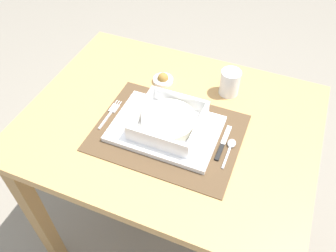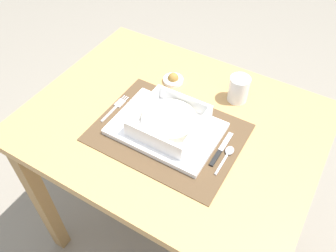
{
  "view_description": "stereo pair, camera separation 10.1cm",
  "coord_description": "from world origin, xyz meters",
  "px_view_note": "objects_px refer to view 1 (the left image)",
  "views": [
    {
      "loc": [
        0.27,
        -0.68,
        1.53
      ],
      "look_at": [
        0.02,
        -0.05,
        0.78
      ],
      "focal_mm": 37.09,
      "sensor_mm": 36.0,
      "label": 1
    },
    {
      "loc": [
        0.36,
        -0.64,
        1.53
      ],
      "look_at": [
        0.02,
        -0.05,
        0.78
      ],
      "focal_mm": 37.09,
      "sensor_mm": 36.0,
      "label": 2
    }
  ],
  "objects_px": {
    "spoon": "(231,146)",
    "bread_knife": "(212,149)",
    "porridge_bowl": "(169,122)",
    "butter_knife": "(222,145)",
    "dining_table": "(170,144)",
    "condiment_saucer": "(163,79)",
    "fork": "(111,112)",
    "drinking_glass": "(230,84)"
  },
  "relations": [
    {
      "from": "spoon",
      "to": "bread_knife",
      "type": "xyz_separation_m",
      "value": [
        -0.05,
        -0.03,
        -0.0
      ]
    },
    {
      "from": "porridge_bowl",
      "to": "butter_knife",
      "type": "height_order",
      "value": "porridge_bowl"
    },
    {
      "from": "dining_table",
      "to": "porridge_bowl",
      "type": "distance_m",
      "value": 0.17
    },
    {
      "from": "condiment_saucer",
      "to": "porridge_bowl",
      "type": "bearing_deg",
      "value": -63.0
    },
    {
      "from": "dining_table",
      "to": "porridge_bowl",
      "type": "height_order",
      "value": "porridge_bowl"
    },
    {
      "from": "fork",
      "to": "drinking_glass",
      "type": "bearing_deg",
      "value": 40.73
    },
    {
      "from": "bread_knife",
      "to": "condiment_saucer",
      "type": "distance_m",
      "value": 0.33
    },
    {
      "from": "bread_knife",
      "to": "condiment_saucer",
      "type": "bearing_deg",
      "value": 132.51
    },
    {
      "from": "butter_knife",
      "to": "condiment_saucer",
      "type": "height_order",
      "value": "condiment_saucer"
    },
    {
      "from": "porridge_bowl",
      "to": "drinking_glass",
      "type": "height_order",
      "value": "drinking_glass"
    },
    {
      "from": "butter_knife",
      "to": "bread_knife",
      "type": "relative_size",
      "value": 1.0
    },
    {
      "from": "dining_table",
      "to": "spoon",
      "type": "distance_m",
      "value": 0.24
    },
    {
      "from": "dining_table",
      "to": "porridge_bowl",
      "type": "bearing_deg",
      "value": -72.0
    },
    {
      "from": "fork",
      "to": "butter_knife",
      "type": "distance_m",
      "value": 0.36
    },
    {
      "from": "butter_knife",
      "to": "condiment_saucer",
      "type": "distance_m",
      "value": 0.34
    },
    {
      "from": "fork",
      "to": "spoon",
      "type": "bearing_deg",
      "value": 4.92
    },
    {
      "from": "condiment_saucer",
      "to": "spoon",
      "type": "bearing_deg",
      "value": -34.07
    },
    {
      "from": "dining_table",
      "to": "bread_knife",
      "type": "height_order",
      "value": "bread_knife"
    },
    {
      "from": "fork",
      "to": "bread_knife",
      "type": "xyz_separation_m",
      "value": [
        0.34,
        -0.02,
        0.0
      ]
    },
    {
      "from": "fork",
      "to": "spoon",
      "type": "distance_m",
      "value": 0.38
    },
    {
      "from": "spoon",
      "to": "bread_knife",
      "type": "bearing_deg",
      "value": -149.3
    },
    {
      "from": "condiment_saucer",
      "to": "dining_table",
      "type": "bearing_deg",
      "value": -60.81
    },
    {
      "from": "butter_knife",
      "to": "condiment_saucer",
      "type": "bearing_deg",
      "value": 139.96
    },
    {
      "from": "dining_table",
      "to": "condiment_saucer",
      "type": "bearing_deg",
      "value": 119.19
    },
    {
      "from": "butter_knife",
      "to": "condiment_saucer",
      "type": "relative_size",
      "value": 1.95
    },
    {
      "from": "condiment_saucer",
      "to": "drinking_glass",
      "type": "bearing_deg",
      "value": 7.58
    },
    {
      "from": "porridge_bowl",
      "to": "spoon",
      "type": "relative_size",
      "value": 1.73
    },
    {
      "from": "bread_knife",
      "to": "drinking_glass",
      "type": "bearing_deg",
      "value": 90.27
    },
    {
      "from": "fork",
      "to": "bread_knife",
      "type": "height_order",
      "value": "bread_knife"
    },
    {
      "from": "porridge_bowl",
      "to": "bread_knife",
      "type": "relative_size",
      "value": 1.4
    },
    {
      "from": "porridge_bowl",
      "to": "spoon",
      "type": "xyz_separation_m",
      "value": [
        0.19,
        0.0,
        -0.03
      ]
    },
    {
      "from": "fork",
      "to": "bread_knife",
      "type": "distance_m",
      "value": 0.34
    },
    {
      "from": "spoon",
      "to": "butter_knife",
      "type": "bearing_deg",
      "value": -171.46
    },
    {
      "from": "dining_table",
      "to": "butter_knife",
      "type": "relative_size",
      "value": 6.66
    },
    {
      "from": "spoon",
      "to": "bread_knife",
      "type": "relative_size",
      "value": 0.81
    },
    {
      "from": "fork",
      "to": "drinking_glass",
      "type": "height_order",
      "value": "drinking_glass"
    },
    {
      "from": "porridge_bowl",
      "to": "spoon",
      "type": "distance_m",
      "value": 0.19
    },
    {
      "from": "dining_table",
      "to": "fork",
      "type": "height_order",
      "value": "fork"
    },
    {
      "from": "porridge_bowl",
      "to": "condiment_saucer",
      "type": "bearing_deg",
      "value": 117.0
    },
    {
      "from": "fork",
      "to": "drinking_glass",
      "type": "relative_size",
      "value": 1.54
    },
    {
      "from": "porridge_bowl",
      "to": "spoon",
      "type": "bearing_deg",
      "value": 1.46
    },
    {
      "from": "fork",
      "to": "butter_knife",
      "type": "height_order",
      "value": "butter_knife"
    }
  ]
}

